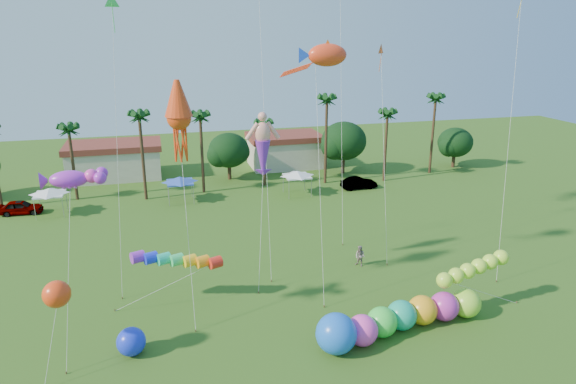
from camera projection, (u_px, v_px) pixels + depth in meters
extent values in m
cylinder|color=#3A2819|center=(73.00, 165.00, 60.29)|extent=(0.36, 0.36, 8.50)
cylinder|color=#3A2819|center=(143.00, 159.00, 60.16)|extent=(0.36, 0.36, 10.00)
cylinder|color=#3A2819|center=(202.00, 155.00, 62.86)|extent=(0.36, 0.36, 9.50)
cylinder|color=#3A2819|center=(264.00, 155.00, 65.95)|extent=(0.36, 0.36, 8.00)
cylinder|color=#3A2819|center=(326.00, 142.00, 66.51)|extent=(0.36, 0.36, 11.00)
cylinder|color=#3A2819|center=(386.00, 148.00, 67.84)|extent=(0.36, 0.36, 9.00)
cylinder|color=#3A2819|center=(432.00, 136.00, 71.39)|extent=(0.36, 0.36, 10.50)
sphere|color=#113814|center=(229.00, 150.00, 68.65)|extent=(5.46, 5.46, 5.46)
sphere|color=#113814|center=(344.00, 141.00, 71.43)|extent=(6.30, 6.30, 6.30)
sphere|color=#113814|center=(455.00, 142.00, 74.92)|extent=(5.04, 5.04, 5.04)
cube|color=beige|center=(115.00, 163.00, 70.24)|extent=(12.00, 7.00, 4.00)
cube|color=beige|center=(285.00, 153.00, 76.06)|extent=(10.00, 7.00, 4.00)
pyramid|color=white|center=(49.00, 191.00, 55.65)|extent=(3.00, 3.00, 0.60)
pyramid|color=blue|center=(180.00, 179.00, 59.97)|extent=(3.00, 3.00, 0.60)
pyramid|color=white|center=(297.00, 173.00, 62.45)|extent=(3.00, 3.00, 0.60)
imported|color=#4C4C54|center=(21.00, 207.00, 56.48)|extent=(4.63, 2.07, 1.54)
imported|color=#4C4C54|center=(359.00, 183.00, 65.45)|extent=(4.62, 1.71, 1.51)
imported|color=gray|center=(360.00, 256.00, 43.98)|extent=(1.10, 1.13, 1.84)
sphere|color=#FE42C4|center=(362.00, 330.00, 32.97)|extent=(2.05, 2.05, 2.05)
sphere|color=#35E340|center=(382.00, 322.00, 33.90)|extent=(2.05, 2.05, 2.05)
sphere|color=#18AA85|center=(402.00, 315.00, 34.71)|extent=(2.05, 2.05, 2.05)
sphere|color=#FFA71A|center=(422.00, 310.00, 35.34)|extent=(2.05, 2.05, 2.05)
sphere|color=#C82FAE|center=(444.00, 306.00, 35.82)|extent=(2.05, 2.05, 2.05)
sphere|color=#9DE833|center=(466.00, 303.00, 36.23)|extent=(2.05, 2.05, 2.05)
sphere|color=blue|center=(336.00, 334.00, 32.11)|extent=(3.03, 3.03, 2.62)
sphere|color=#1A30EF|center=(131.00, 342.00, 31.99)|extent=(1.80, 1.80, 1.80)
cylinder|color=red|center=(193.00, 265.00, 37.20)|extent=(6.44, 2.05, 0.86)
cylinder|color=silver|center=(165.00, 287.00, 37.38)|extent=(7.35, 0.46, 3.20)
cylinder|color=brown|center=(115.00, 310.00, 37.14)|extent=(0.08, 0.08, 0.16)
ellipsoid|color=#B8F736|center=(444.00, 280.00, 35.66)|extent=(6.05, 3.14, 1.32)
cylinder|color=silver|center=(482.00, 292.00, 36.95)|extent=(6.45, 0.20, 2.85)
cylinder|color=brown|center=(517.00, 302.00, 38.22)|extent=(0.08, 0.08, 0.16)
sphere|color=#FF4014|center=(57.00, 294.00, 29.49)|extent=(1.87, 1.87, 1.59)
cylinder|color=silver|center=(50.00, 341.00, 29.29)|extent=(1.06, 1.83, 4.97)
cylinder|color=silver|center=(261.00, 221.00, 39.55)|extent=(1.18, 3.06, 10.75)
cylinder|color=brown|center=(259.00, 293.00, 39.62)|extent=(0.08, 0.08, 0.16)
ellipsoid|color=#FC3E1C|center=(327.00, 55.00, 36.36)|extent=(4.51, 2.55, 1.78)
cylinder|color=silver|center=(326.00, 183.00, 37.01)|extent=(1.25, 4.13, 17.76)
cylinder|color=brown|center=(324.00, 306.00, 37.64)|extent=(0.08, 0.08, 0.16)
cylinder|color=silver|center=(264.00, 99.00, 40.36)|extent=(0.60, 6.79, 28.47)
cylinder|color=brown|center=(271.00, 281.00, 41.46)|extent=(0.08, 0.08, 0.16)
cone|color=red|center=(179.00, 118.00, 34.12)|extent=(2.21, 2.21, 5.24)
cylinder|color=silver|center=(187.00, 226.00, 34.38)|extent=(0.04, 4.04, 13.87)
cylinder|color=brown|center=(196.00, 331.00, 34.61)|extent=(0.08, 0.08, 0.16)
ellipsoid|color=#B12AD3|center=(69.00, 179.00, 30.57)|extent=(4.05, 2.51, 1.50)
cylinder|color=silver|center=(68.00, 276.00, 30.48)|extent=(1.04, 3.56, 10.97)
cylinder|color=brown|center=(66.00, 373.00, 30.37)|extent=(0.08, 0.08, 0.16)
cone|color=#ED571A|center=(381.00, 50.00, 42.97)|extent=(0.99, 0.85, 1.09)
cylinder|color=silver|center=(384.00, 159.00, 43.67)|extent=(0.35, 4.28, 17.83)
cylinder|color=brown|center=(387.00, 264.00, 44.35)|extent=(0.08, 0.08, 0.16)
cylinder|color=silver|center=(509.00, 142.00, 40.09)|extent=(1.96, 3.94, 22.24)
cylinder|color=brown|center=(496.00, 281.00, 41.41)|extent=(0.08, 0.08, 0.16)
cone|color=#33DB50|center=(112.00, 2.00, 35.56)|extent=(1.24, 0.68, 1.23)
cylinder|color=silver|center=(117.00, 157.00, 37.22)|extent=(1.20, 3.14, 21.29)
cylinder|color=brown|center=(122.00, 298.00, 38.84)|extent=(0.08, 0.08, 0.16)
cylinder|color=silver|center=(341.00, 99.00, 46.72)|extent=(0.60, 4.77, 26.81)
cylinder|color=brown|center=(343.00, 244.00, 48.50)|extent=(0.08, 0.08, 0.16)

